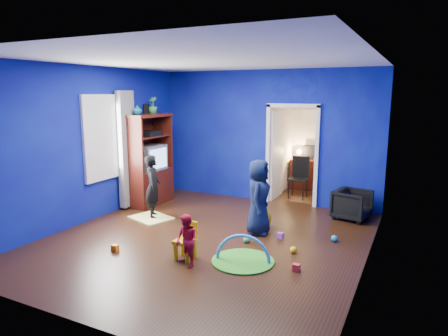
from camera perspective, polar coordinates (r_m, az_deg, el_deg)
The scene contains 34 objects.
floor at distance 6.76m, azimuth -2.52°, elevation -10.15°, with size 5.00×5.50×0.01m, color black.
ceiling at distance 6.33m, azimuth -2.74°, elevation 15.18°, with size 5.00×5.50×0.01m, color white.
wall_back at distance 8.87m, azimuth 6.04°, elevation 4.46°, with size 5.00×0.02×2.90m, color #0B0B7D.
wall_front at distance 4.24m, azimuth -20.96°, elevation -3.01°, with size 5.00×0.02×2.90m, color #0B0B7D.
wall_left at distance 7.90m, azimuth -18.73°, elevation 3.19°, with size 0.02×5.50×2.90m, color #0B0B7D.
wall_right at distance 5.63m, azimuth 20.23°, elevation 0.28°, with size 0.02×5.50×2.90m, color #0B0B7D.
alcove at distance 9.54m, azimuth 11.24°, elevation 3.54°, with size 1.00×1.75×2.50m, color silver, non-canonical shape.
armchair at distance 8.08m, azimuth 17.83°, elevation -5.01°, with size 0.62×0.64×0.58m, color black.
child_black at distance 7.85m, azimuth -10.10°, elevation -2.63°, with size 0.45×0.30×1.24m, color black.
child_navy at distance 6.87m, azimuth 4.96°, elevation -4.15°, with size 0.64×0.41×1.30m, color #0E1235.
toddler_red at distance 5.68m, azimuth -5.39°, elevation -10.31°, with size 0.36×0.28×0.75m, color red.
vase at distance 8.46m, azimuth -12.26°, elevation 8.12°, with size 0.19×0.19×0.20m, color #0D566A.
potted_plant at distance 8.87m, azimuth -10.17°, elevation 8.85°, with size 0.21×0.21×0.37m, color #2E7E36.
tv_armoire at distance 8.81m, azimuth -10.77°, elevation 1.20°, with size 0.58×1.14×1.96m, color #42180B.
crt_tv at distance 8.78m, azimuth -10.57°, elevation 1.44°, with size 0.46×0.70×0.54m, color silver.
yellow_blanket at distance 7.93m, azimuth -10.39°, elevation -7.02°, with size 0.75×0.60×0.03m, color #F2E07A.
hopper_ball at distance 7.23m, azimuth 5.27°, elevation -7.15°, with size 0.38×0.38×0.38m, color yellow.
kid_chair at distance 5.95m, azimuth -5.59°, elevation -10.56°, with size 0.28×0.28×0.50m, color yellow.
play_mat at distance 5.92m, azimuth 2.70°, elevation -13.14°, with size 0.90×0.90×0.02m, color green.
toy_arch at distance 5.92m, azimuth 2.70°, elevation -13.07°, with size 0.81×0.81×0.05m, color #3F8CD8.
window_left at distance 8.12m, azimuth -16.95°, elevation 4.20°, with size 0.03×0.95×1.55m, color white.
curtain at distance 8.49m, azimuth -13.74°, elevation 2.58°, with size 0.14×0.42×2.40m, color slate.
doorway at distance 8.74m, azimuth 9.68°, elevation 1.63°, with size 1.16×0.10×2.10m, color white.
study_desk at distance 10.29m, azimuth 12.00°, elevation -0.92°, with size 0.88×0.44×0.75m, color #3D140A.
desk_monitor at distance 10.31m, azimuth 12.29°, elevation 2.34°, with size 0.40×0.05×0.32m, color black.
desk_lamp at distance 10.32m, azimuth 10.70°, elevation 2.30°, with size 0.14×0.14×0.14m, color #FFD88C.
folding_chair at distance 9.36m, azimuth 10.54°, elevation -1.47°, with size 0.40×0.40×0.92m, color black.
book_shelf at distance 10.20m, azimuth 12.52°, elevation 8.29°, with size 0.88×0.24×0.04m, color white.
toy_0 at distance 5.71m, azimuth 10.28°, elevation -13.81°, with size 0.10×0.08×0.10m, color red.
toy_1 at distance 6.88m, azimuth 15.48°, elevation -9.66°, with size 0.11×0.11×0.11m, color #2399C9.
toy_2 at distance 6.50m, azimuth -15.31°, elevation -10.95°, with size 0.10×0.08×0.10m, color orange.
toy_3 at distance 6.60m, azimuth 3.24°, elevation -10.16°, with size 0.11×0.11×0.11m, color green.
toy_4 at distance 6.84m, azimuth 8.04°, elevation -9.54°, with size 0.10×0.08×0.10m, color #DA52BC.
toy_5 at distance 6.28m, azimuth 9.90°, elevation -11.42°, with size 0.11×0.11×0.11m, color yellow.
Camera 1 is at (3.07, -5.52, 2.40)m, focal length 32.00 mm.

